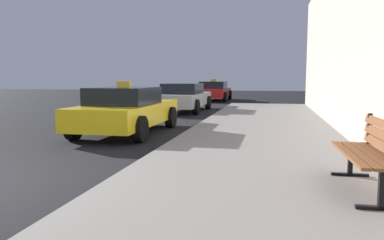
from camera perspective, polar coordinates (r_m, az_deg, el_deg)
sidewalk at (r=4.63m, az=9.37°, el=-11.92°), size 4.00×32.00×0.15m
bench at (r=5.05m, az=25.76°, el=-4.08°), size 0.55×1.65×0.89m
car_yellow at (r=10.42m, az=-9.89°, el=1.51°), size 1.94×4.27×1.43m
car_silver at (r=17.05m, az=-1.27°, el=3.49°), size 1.95×4.59×1.27m
car_red at (r=25.11m, az=3.32°, el=4.44°), size 2.03×4.44×1.43m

